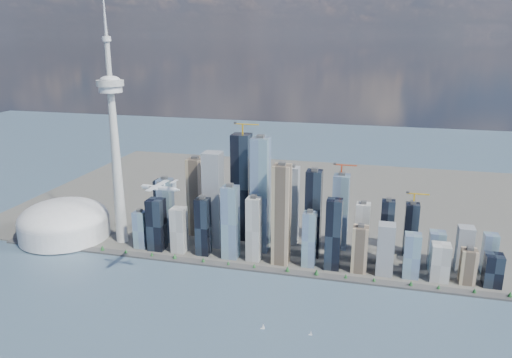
% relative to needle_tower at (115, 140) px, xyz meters
% --- Properties ---
extents(ground, '(4000.00, 4000.00, 0.00)m').
position_rel_needle_tower_xyz_m(ground, '(300.00, -310.00, -235.84)').
color(ground, '#384C63').
rests_on(ground, ground).
extents(seawall, '(1100.00, 22.00, 4.00)m').
position_rel_needle_tower_xyz_m(seawall, '(300.00, -60.00, -233.84)').
color(seawall, '#383838').
rests_on(seawall, ground).
extents(land, '(1400.00, 900.00, 3.00)m').
position_rel_needle_tower_xyz_m(land, '(300.00, 390.00, -234.34)').
color(land, '#4C4C47').
rests_on(land, ground).
extents(shoreline_trees, '(960.53, 7.20, 8.80)m').
position_rel_needle_tower_xyz_m(shoreline_trees, '(300.00, -60.00, -227.06)').
color(shoreline_trees, '#3F2D1E').
rests_on(shoreline_trees, seawall).
extents(skyscraper_cluster, '(736.00, 142.00, 267.44)m').
position_rel_needle_tower_xyz_m(skyscraper_cluster, '(359.62, 26.82, -152.64)').
color(skyscraper_cluster, black).
rests_on(skyscraper_cluster, land).
extents(needle_tower, '(56.00, 56.00, 550.50)m').
position_rel_needle_tower_xyz_m(needle_tower, '(0.00, 0.00, 0.00)').
color(needle_tower, '#A5A5A0').
rests_on(needle_tower, land).
extents(dome_stadium, '(200.00, 200.00, 86.00)m').
position_rel_needle_tower_xyz_m(dome_stadium, '(-140.00, -10.00, -196.40)').
color(dome_stadium, silver).
rests_on(dome_stadium, land).
extents(airplane, '(75.25, 66.57, 18.34)m').
position_rel_needle_tower_xyz_m(airplane, '(193.76, -197.77, -33.15)').
color(airplane, silver).
rests_on(airplane, ground).
extents(sailboat_west, '(6.08, 1.95, 8.43)m').
position_rel_needle_tower_xyz_m(sailboat_west, '(465.19, -257.86, -233.13)').
color(sailboat_west, white).
rests_on(sailboat_west, ground).
extents(sailboat_east, '(7.46, 2.73, 10.31)m').
position_rel_needle_tower_xyz_m(sailboat_east, '(389.04, -259.33, -232.53)').
color(sailboat_east, white).
rests_on(sailboat_east, ground).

